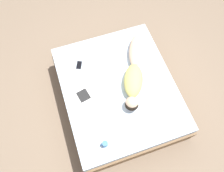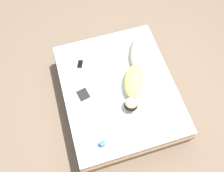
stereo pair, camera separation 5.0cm
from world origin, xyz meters
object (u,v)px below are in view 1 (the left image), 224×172
Objects in this scene: open_magazine at (90,92)px; coffee_mug at (105,144)px; person at (134,74)px; cell_phone at (79,65)px.

coffee_mug is at bearing 75.26° from open_magazine.
person reaches higher than cell_phone.
cell_phone is at bearing -7.74° from person.
coffee_mug is 0.64× the size of cell_phone.
person is 7.78× the size of cell_phone.
coffee_mug is (0.03, 0.81, 0.05)m from open_magazine.
person is 1.11m from coffee_mug.
open_magazine is 0.50m from cell_phone.
cell_phone is (0.04, -0.50, 0.00)m from open_magazine.
open_magazine is at bearing 118.22° from cell_phone.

